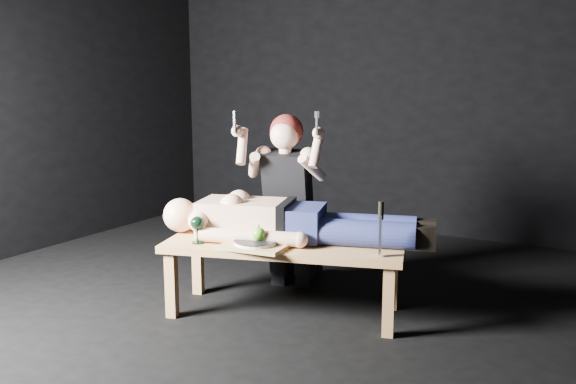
# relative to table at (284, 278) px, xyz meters

# --- Properties ---
(ground) EXTENTS (5.00, 5.00, 0.00)m
(ground) POSITION_rel_table_xyz_m (-0.06, -0.07, -0.23)
(ground) COLOR black
(ground) RESTS_ON ground
(back_wall) EXTENTS (5.00, 0.00, 5.00)m
(back_wall) POSITION_rel_table_xyz_m (-0.06, 2.43, 1.27)
(back_wall) COLOR black
(back_wall) RESTS_ON ground
(table) EXTENTS (1.53, 0.91, 0.45)m
(table) POSITION_rel_table_xyz_m (0.00, 0.00, 0.00)
(table) COLOR #B68245
(table) RESTS_ON ground
(lying_man) EXTENTS (1.60, 0.86, 0.28)m
(lying_man) POSITION_rel_table_xyz_m (0.02, 0.10, 0.37)
(lying_man) COLOR #D8AC8B
(lying_man) RESTS_ON table
(kneeling_woman) EXTENTS (0.78, 0.84, 1.24)m
(kneeling_woman) POSITION_rel_table_xyz_m (-0.20, 0.46, 0.39)
(kneeling_woman) COLOR black
(kneeling_woman) RESTS_ON ground
(serving_tray) EXTENTS (0.40, 0.30, 0.02)m
(serving_tray) POSITION_rel_table_xyz_m (-0.08, -0.19, 0.24)
(serving_tray) COLOR tan
(serving_tray) RESTS_ON table
(plate) EXTENTS (0.27, 0.27, 0.02)m
(plate) POSITION_rel_table_xyz_m (-0.08, -0.19, 0.26)
(plate) COLOR white
(plate) RESTS_ON serving_tray
(apple) EXTENTS (0.08, 0.08, 0.08)m
(apple) POSITION_rel_table_xyz_m (-0.07, -0.18, 0.31)
(apple) COLOR green
(apple) RESTS_ON plate
(goblet) EXTENTS (0.10, 0.10, 0.17)m
(goblet) POSITION_rel_table_xyz_m (-0.44, -0.28, 0.31)
(goblet) COLOR black
(goblet) RESTS_ON table
(fork_flat) EXTENTS (0.08, 0.14, 0.01)m
(fork_flat) POSITION_rel_table_xyz_m (-0.25, -0.24, 0.23)
(fork_flat) COLOR #B2B2B7
(fork_flat) RESTS_ON table
(knife_flat) EXTENTS (0.03, 0.15, 0.01)m
(knife_flat) POSITION_rel_table_xyz_m (0.07, -0.14, 0.23)
(knife_flat) COLOR #B2B2B7
(knife_flat) RESTS_ON table
(spoon_flat) EXTENTS (0.12, 0.12, 0.01)m
(spoon_flat) POSITION_rel_table_xyz_m (0.01, -0.08, 0.23)
(spoon_flat) COLOR #B2B2B7
(spoon_flat) RESTS_ON table
(carving_knife) EXTENTS (0.05, 0.05, 0.31)m
(carving_knife) POSITION_rel_table_xyz_m (0.62, -0.02, 0.38)
(carving_knife) COLOR #B2B2B7
(carving_knife) RESTS_ON table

